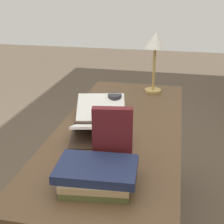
# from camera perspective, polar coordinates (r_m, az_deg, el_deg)

# --- Properties ---
(reading_desk) EXTENTS (1.53, 0.63, 0.77)m
(reading_desk) POSITION_cam_1_polar(r_m,az_deg,el_deg) (1.68, 1.43, -6.00)
(reading_desk) COLOR brown
(reading_desk) RESTS_ON ground_plane
(open_book) EXTENTS (0.57, 0.38, 0.10)m
(open_book) POSITION_cam_1_polar(r_m,az_deg,el_deg) (1.63, -2.16, -1.53)
(open_book) COLOR #38281E
(open_book) RESTS_ON reading_desk
(book_stack_tall) EXTENTS (0.24, 0.30, 0.09)m
(book_stack_tall) POSITION_cam_1_polar(r_m,az_deg,el_deg) (1.17, -2.81, -11.36)
(book_stack_tall) COLOR brown
(book_stack_tall) RESTS_ON reading_desk
(book_standing_upright) EXTENTS (0.06, 0.16, 0.25)m
(book_standing_upright) POSITION_cam_1_polar(r_m,az_deg,el_deg) (1.25, 0.09, -4.53)
(book_standing_upright) COLOR maroon
(book_standing_upright) RESTS_ON reading_desk
(reading_lamp) EXTENTS (0.14, 0.14, 0.40)m
(reading_lamp) POSITION_cam_1_polar(r_m,az_deg,el_deg) (2.10, 7.90, 11.78)
(reading_lamp) COLOR tan
(reading_lamp) RESTS_ON reading_desk
(coffee_mug) EXTENTS (0.11, 0.08, 0.10)m
(coffee_mug) POSITION_cam_1_polar(r_m,az_deg,el_deg) (1.82, 0.50, 1.76)
(coffee_mug) COLOR #28282D
(coffee_mug) RESTS_ON reading_desk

